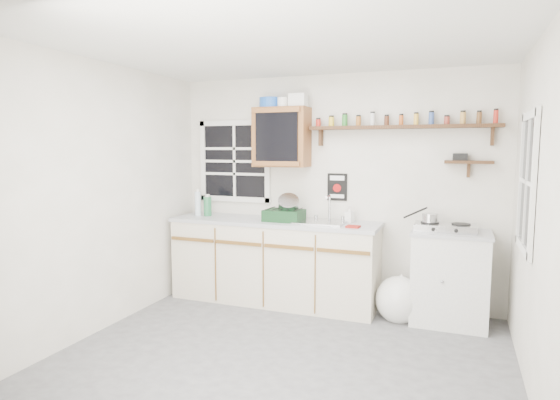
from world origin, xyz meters
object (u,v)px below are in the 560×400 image
Objects in this scene: dish_rack at (285,212)px; hotplate at (445,227)px; spice_shelf at (401,126)px; right_cabinet at (450,277)px; upper_cabinet at (282,137)px; main_cabinet at (274,261)px.

hotplate is (1.63, 0.02, -0.07)m from dish_rack.
right_cabinet is at bearing -19.48° from spice_shelf.
right_cabinet is 1.78m from dish_rack.
upper_cabinet is 1.14× the size of hotplate.
hotplate is (-0.06, -0.02, 0.49)m from right_cabinet.
right_cabinet is 2.26m from upper_cabinet.
upper_cabinet is 1.28m from spice_shelf.
hotplate is at bearing -161.27° from right_cabinet.
main_cabinet is 0.57m from dish_rack.
main_cabinet is 1.84m from hotplate.
main_cabinet is 5.62× the size of dish_rack.
spice_shelf is (-0.53, 0.19, 1.48)m from right_cabinet.
right_cabinet is at bearing 2.13° from dish_rack.
upper_cabinet reaches higher than dish_rack.
main_cabinet is 1.84m from right_cabinet.
hotplate is at bearing 1.48° from dish_rack.
hotplate is at bearing -4.54° from upper_cabinet.
dish_rack is at bearing -178.51° from right_cabinet.
main_cabinet is 3.55× the size of upper_cabinet.
dish_rack is at bearing -7.46° from main_cabinet.
dish_rack is 0.72× the size of hotplate.
right_cabinet is 1.40× the size of upper_cabinet.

